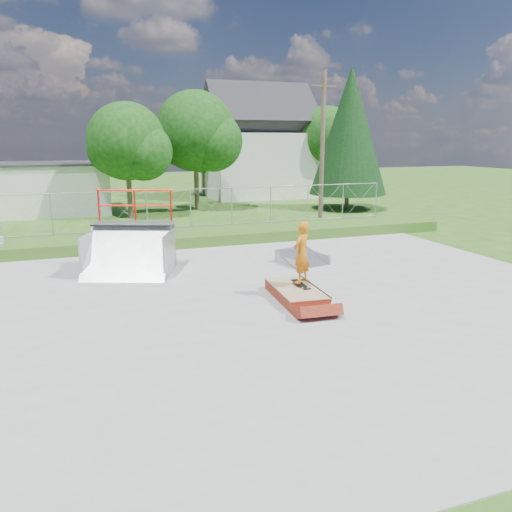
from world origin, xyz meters
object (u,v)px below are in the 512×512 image
(grind_box, at_px, (296,293))
(quarter_pipe, at_px, (128,235))
(skater, at_px, (301,255))
(flat_bank_ramp, at_px, (303,258))

(grind_box, xyz_separation_m, quarter_pipe, (-4.23, 4.41, 1.21))
(skater, bearing_deg, flat_bank_ramp, -152.36)
(flat_bank_ramp, distance_m, skater, 4.25)
(flat_bank_ramp, bearing_deg, skater, -127.46)
(quarter_pipe, height_order, skater, quarter_pipe)
(grind_box, relative_size, flat_bank_ramp, 1.60)
(grind_box, distance_m, quarter_pipe, 6.23)
(flat_bank_ramp, bearing_deg, quarter_pipe, 162.36)
(grind_box, relative_size, quarter_pipe, 0.90)
(grind_box, relative_size, skater, 1.40)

